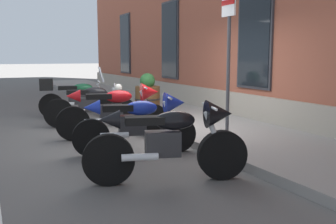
% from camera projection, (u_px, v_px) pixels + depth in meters
% --- Properties ---
extents(ground_plane, '(140.00, 140.00, 0.00)m').
position_uv_depth(ground_plane, '(158.00, 133.00, 8.11)').
color(ground_plane, '#565451').
extents(sidewalk, '(32.64, 2.45, 0.14)m').
position_uv_depth(sidewalk, '(208.00, 125.00, 8.62)').
color(sidewalk, gray).
rests_on(sidewalk, ground_plane).
extents(motorcycle_green_touring, '(0.78, 2.03, 1.31)m').
position_uv_depth(motorcycle_green_touring, '(75.00, 96.00, 10.16)').
color(motorcycle_green_touring, black).
rests_on(motorcycle_green_touring, ground_plane).
extents(motorcycle_black_naked, '(0.83, 2.02, 0.97)m').
position_uv_depth(motorcycle_black_naked, '(92.00, 106.00, 8.75)').
color(motorcycle_black_naked, black).
rests_on(motorcycle_black_naked, ground_plane).
extents(motorcycle_red_sport, '(0.70, 2.18, 1.07)m').
position_uv_depth(motorcycle_red_sport, '(118.00, 109.00, 7.55)').
color(motorcycle_red_sport, black).
rests_on(motorcycle_red_sport, ground_plane).
extents(motorcycle_blue_sport, '(0.73, 2.00, 1.01)m').
position_uv_depth(motorcycle_blue_sport, '(140.00, 121.00, 6.34)').
color(motorcycle_blue_sport, black).
rests_on(motorcycle_blue_sport, ground_plane).
extents(motorcycle_black_sport, '(0.81, 2.06, 1.05)m').
position_uv_depth(motorcycle_black_sport, '(173.00, 138.00, 4.91)').
color(motorcycle_black_sport, black).
rests_on(motorcycle_black_sport, ground_plane).
extents(parking_sign, '(0.36, 0.07, 2.57)m').
position_uv_depth(parking_sign, '(228.00, 44.00, 6.41)').
color(parking_sign, '#4C4C51').
rests_on(parking_sign, sidewalk).
extents(barrel_planter, '(0.68, 0.68, 1.01)m').
position_uv_depth(barrel_planter, '(148.00, 96.00, 10.25)').
color(barrel_planter, brown).
rests_on(barrel_planter, sidewalk).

